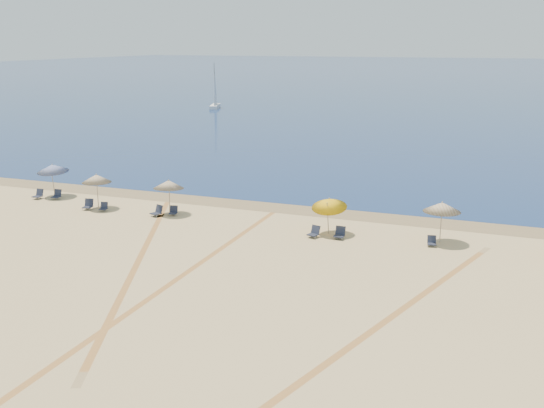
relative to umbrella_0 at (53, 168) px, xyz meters
The scene contains 19 objects.
ground 27.81m from the umbrella_0, 49.49° to the right, with size 160.00×160.00×0.00m, color tan.
ocean 204.72m from the umbrella_0, 84.95° to the left, with size 500.00×500.00×0.00m, color #0C2151.
wet_sand 18.38m from the umbrella_0, ahead, with size 500.00×500.00×0.00m, color olive.
umbrella_0 is the anchor object (origin of this frame).
umbrella_1 5.51m from the umbrella_0, 19.12° to the right, with size 2.04×2.04×2.49m.
umbrella_2 10.74m from the umbrella_0, ahead, with size 2.06×2.08×2.41m.
umbrella_3 22.15m from the umbrella_0, ahead, with size 2.15×2.22×2.49m.
umbrella_4 28.65m from the umbrella_0, ahead, with size 2.17×2.17×2.50m.
chair_0 2.22m from the umbrella_0, 123.61° to the right, with size 0.61×0.71×0.72m.
chair_1 2.08m from the umbrella_0, 41.97° to the right, with size 0.62×0.72×0.70m.
chair_2 5.56m from the umbrella_0, 25.82° to the right, with size 0.74×0.82×0.73m.
chair_3 6.66m from the umbrella_0, 20.77° to the right, with size 0.61×0.68×0.60m.
chair_4 10.52m from the umbrella_0, 11.73° to the right, with size 0.82×0.88×0.74m.
chair_5 11.32m from the umbrella_0, ahead, with size 0.66×0.73×0.63m.
chair_6 21.70m from the umbrella_0, ahead, with size 0.75×0.82×0.70m.
chair_7 23.15m from the umbrella_0, ahead, with size 0.62×0.72×0.72m.
chair_8 28.39m from the umbrella_0, ahead, with size 0.58×0.65×0.59m.
sailboat_0 64.44m from the umbrella_0, 104.60° to the left, with size 2.84×5.31×7.67m.
tire_tracks 22.44m from the umbrella_0, 31.43° to the right, with size 50.08×43.43×0.00m.
Camera 1 is at (13.74, -16.76, 11.52)m, focal length 41.75 mm.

